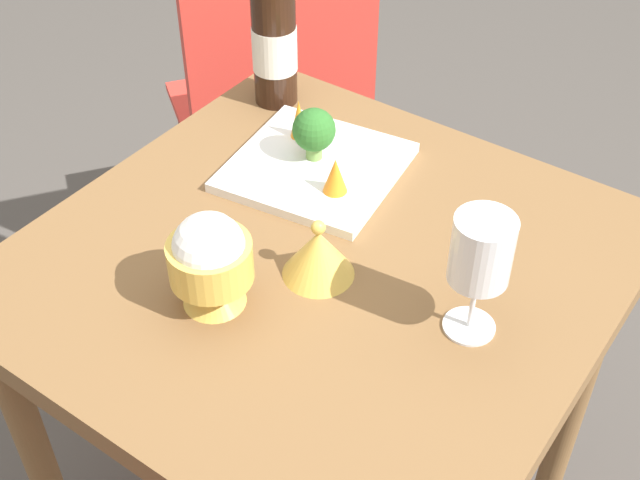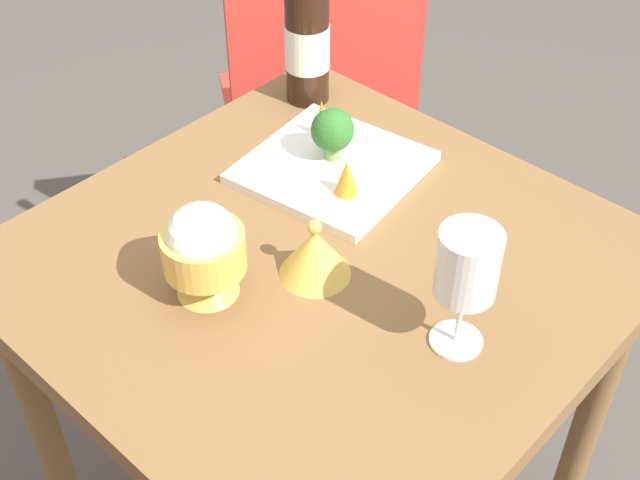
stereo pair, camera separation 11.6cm
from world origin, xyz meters
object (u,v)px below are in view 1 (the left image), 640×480
wine_glass (482,252)px  broccoli_floret (314,131)px  carrot_garnish_left (335,175)px  rice_bowl (210,260)px  serving_plate (315,167)px  chair_near_window (275,104)px  carrot_garnish_right (299,119)px  wine_bottle (274,33)px  rice_bowl_lid (318,253)px

wine_glass → broccoli_floret: 0.41m
carrot_garnish_left → rice_bowl: bearing=88.6°
broccoli_floret → serving_plate: bearing=132.9°
chair_near_window → carrot_garnish_right: (-0.32, 0.34, 0.27)m
wine_bottle → rice_bowl_lid: (-0.32, 0.32, -0.09)m
rice_bowl_lid → broccoli_floret: (0.15, -0.20, 0.03)m
wine_bottle → serving_plate: (-0.18, 0.13, -0.12)m
serving_plate → carrot_garnish_left: bearing=148.4°
rice_bowl_lid → broccoli_floret: size_ratio=1.17×
chair_near_window → wine_bottle: bearing=-104.2°
rice_bowl → carrot_garnish_left: 0.27m
serving_plate → broccoli_floret: broccoli_floret is taller
rice_bowl → broccoli_floret: (0.07, -0.32, -0.01)m
chair_near_window → wine_glass: size_ratio=4.75×
wine_bottle → rice_bowl: (-0.24, 0.44, -0.05)m
chair_near_window → wine_bottle: wine_bottle is taller
wine_bottle → carrot_garnish_right: (-0.11, 0.09, -0.08)m
wine_glass → rice_bowl_lid: (0.22, 0.03, -0.09)m
rice_bowl_lid → carrot_garnish_left: size_ratio=1.74×
rice_bowl_lid → wine_bottle: bearing=-45.1°
rice_bowl → serving_plate: bearing=-79.3°
chair_near_window → rice_bowl_lid: 0.82m
serving_plate → broccoli_floret: size_ratio=3.29×
chair_near_window → carrot_garnish_left: size_ratio=14.75×
chair_near_window → rice_bowl: size_ratio=6.00×
chair_near_window → serving_plate: chair_near_window is taller
rice_bowl_lid → carrot_garnish_right: 0.31m
rice_bowl_lid → carrot_garnish_left: 0.17m
rice_bowl → carrot_garnish_right: 0.38m
carrot_garnish_left → rice_bowl_lid: bearing=116.7°
wine_glass → chair_near_window: bearing=-36.1°
serving_plate → carrot_garnish_left: size_ratio=4.90×
wine_bottle → rice_bowl: size_ratio=2.29×
wine_glass → serving_plate: (0.36, -0.16, -0.12)m
carrot_garnish_left → wine_glass: bearing=158.3°
wine_bottle → carrot_garnish_left: wine_bottle is taller
chair_near_window → rice_bowl_lid: bearing=-101.1°
chair_near_window → carrot_garnish_left: chair_near_window is taller
chair_near_window → rice_bowl: rice_bowl is taller
chair_near_window → carrot_garnish_left: 0.68m
broccoli_floret → carrot_garnish_left: size_ratio=1.49×
carrot_garnish_right → wine_glass: bearing=154.5°
chair_near_window → carrot_garnish_left: bearing=-96.9°
rice_bowl_lid → carrot_garnish_left: rice_bowl_lid is taller
broccoli_floret → wine_glass: bearing=155.5°
wine_glass → rice_bowl: size_ratio=1.26×
wine_glass → broccoli_floret: wine_glass is taller
rice_bowl → carrot_garnish_right: bearing=-70.9°
rice_bowl → carrot_garnish_right: (0.12, -0.36, -0.02)m
chair_near_window → serving_plate: (-0.39, 0.39, 0.23)m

